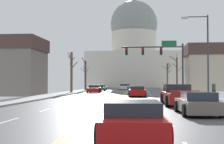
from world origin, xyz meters
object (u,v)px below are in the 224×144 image
object	(u,v)px
sedan_near_01	(173,94)
sedan_oncoming_00	(94,89)
sedan_near_03	(197,104)
sedan_oncoming_02	(124,87)
street_lamp_right	(204,49)
sedan_oncoming_03	(126,86)
sedan_near_04	(133,120)
sedan_oncoming_01	(101,88)
pickup_truck_near_02	(178,96)
sedan_near_00	(137,91)
pedestrian_00	(214,89)
signal_gantry	(160,56)

from	to	relation	value
sedan_near_01	sedan_oncoming_00	bearing A→B (deg)	118.84
sedan_near_03	sedan_oncoming_02	xyz separation A→B (m)	(-6.85, 53.29, 0.02)
street_lamp_right	sedan_oncoming_03	bearing A→B (deg)	99.86
sedan_near_04	sedan_oncoming_01	bearing A→B (deg)	98.66
street_lamp_right	pickup_truck_near_02	distance (m)	6.79
pickup_truck_near_02	sedan_near_00	bearing A→B (deg)	103.59
sedan_near_04	sedan_oncoming_02	world-z (taller)	sedan_oncoming_02
sedan_oncoming_00	sedan_oncoming_03	bearing A→B (deg)	84.33
sedan_oncoming_00	sedan_oncoming_02	world-z (taller)	sedan_oncoming_02
sedan_oncoming_02	pedestrian_00	distance (m)	41.71
sedan_oncoming_02	sedan_near_00	bearing A→B (deg)	-84.12
signal_gantry	sedan_oncoming_03	xyz separation A→B (m)	(-6.40, 42.62, -4.53)
sedan_near_04	sedan_oncoming_00	bearing A→B (deg)	100.39
sedan_near_01	sedan_near_03	world-z (taller)	sedan_near_03
sedan_oncoming_01	signal_gantry	bearing A→B (deg)	-60.70
sedan_near_00	sedan_near_03	world-z (taller)	sedan_near_00
sedan_near_01	pedestrian_00	size ratio (longest dim) A/B	2.83
street_lamp_right	sedan_oncoming_00	size ratio (longest dim) A/B	1.60
sedan_oncoming_03	signal_gantry	bearing A→B (deg)	-81.46
sedan_near_00	pedestrian_00	distance (m)	9.98
sedan_oncoming_00	sedan_oncoming_03	world-z (taller)	sedan_oncoming_00
sedan_near_01	signal_gantry	bearing A→B (deg)	92.42
sedan_near_01	sedan_oncoming_02	bearing A→B (deg)	99.63
sedan_oncoming_03	sedan_near_04	bearing A→B (deg)	-87.14
sedan_oncoming_01	sedan_oncoming_02	bearing A→B (deg)	72.59
signal_gantry	sedan_near_00	world-z (taller)	signal_gantry
sedan_near_00	sedan_near_03	distance (m)	20.14
sedan_near_01	sedan_oncoming_01	bearing A→B (deg)	110.31
sedan_near_03	sedan_oncoming_00	world-z (taller)	sedan_oncoming_00
street_lamp_right	sedan_oncoming_01	distance (m)	33.09
street_lamp_right	pedestrian_00	bearing A→B (deg)	54.13
street_lamp_right	sedan_oncoming_02	bearing A→B (deg)	102.78
sedan_near_03	sedan_near_04	bearing A→B (deg)	-114.16
pickup_truck_near_02	pedestrian_00	distance (m)	7.51
street_lamp_right	sedan_oncoming_02	xyz separation A→B (m)	(-9.51, 41.92, -4.04)
sedan_near_03	sedan_oncoming_01	distance (m)	42.75
street_lamp_right	sedan_near_04	xyz separation A→B (m)	(-5.84, -18.46, -4.08)
pickup_truck_near_02	pedestrian_00	bearing A→B (deg)	57.57
pickup_truck_near_02	sedan_oncoming_02	size ratio (longest dim) A/B	1.34
sedan_oncoming_00	pickup_truck_near_02	bearing A→B (deg)	-67.98
sedan_near_03	pedestrian_00	world-z (taller)	pedestrian_00
pickup_truck_near_02	sedan_oncoming_00	xyz separation A→B (m)	(-10.04, 24.82, -0.12)
street_lamp_right	sedan_near_00	world-z (taller)	street_lamp_right
signal_gantry	street_lamp_right	world-z (taller)	street_lamp_right
sedan_oncoming_00	sedan_oncoming_02	size ratio (longest dim) A/B	1.08
street_lamp_right	sedan_near_04	world-z (taller)	street_lamp_right
sedan_oncoming_03	sedan_oncoming_02	bearing A→B (deg)	-90.10
sedan_near_00	sedan_oncoming_02	size ratio (longest dim) A/B	1.05
pickup_truck_near_02	sedan_near_03	distance (m)	6.64
sedan_near_00	sedan_oncoming_03	xyz separation A→B (m)	(-3.42, 46.12, -0.02)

